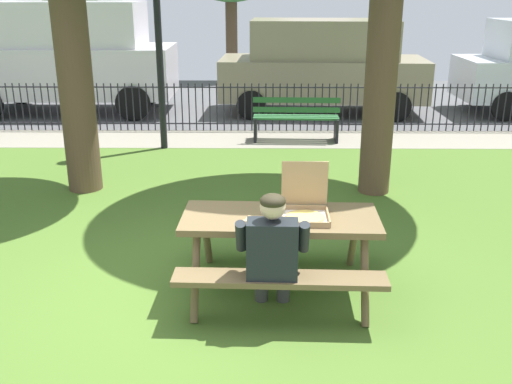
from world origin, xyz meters
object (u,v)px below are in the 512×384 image
(pizza_box_open, at_px, (305,207))
(parked_car_right, at_px, (323,65))
(picnic_table_foreground, at_px, (280,233))
(park_bench_center, at_px, (296,119))
(adult_at_table, at_px, (272,250))
(pizza_slice_on_table, at_px, (258,221))
(parked_car_center, at_px, (69,55))

(pizza_box_open, relative_size, parked_car_right, 0.10)
(pizza_box_open, xyz_separation_m, parked_car_right, (0.98, 8.51, 0.24))
(picnic_table_foreground, relative_size, park_bench_center, 1.14)
(picnic_table_foreground, distance_m, adult_at_table, 0.51)
(pizza_box_open, distance_m, adult_at_table, 0.61)
(pizza_slice_on_table, bearing_deg, park_bench_center, 83.57)
(pizza_box_open, height_order, park_bench_center, pizza_box_open)
(park_bench_center, relative_size, parked_car_right, 0.34)
(picnic_table_foreground, height_order, pizza_box_open, pizza_box_open)
(picnic_table_foreground, xyz_separation_m, parked_car_right, (1.20, 8.50, 0.50))
(park_bench_center, xyz_separation_m, parked_car_center, (-5.03, 2.70, 0.89))
(pizza_box_open, xyz_separation_m, parked_car_center, (-4.79, 8.51, 0.44))
(picnic_table_foreground, xyz_separation_m, pizza_slice_on_table, (-0.20, -0.13, 0.18))
(pizza_slice_on_table, bearing_deg, adult_at_table, -71.25)
(picnic_table_foreground, height_order, parked_car_right, parked_car_right)
(picnic_table_foreground, distance_m, park_bench_center, 5.82)
(pizza_box_open, xyz_separation_m, adult_at_table, (-0.30, -0.49, -0.20))
(pizza_slice_on_table, relative_size, parked_car_center, 0.06)
(picnic_table_foreground, height_order, park_bench_center, park_bench_center)
(park_bench_center, bearing_deg, parked_car_center, 151.78)
(park_bench_center, relative_size, parked_car_center, 0.34)
(pizza_box_open, bearing_deg, parked_car_right, 83.42)
(adult_at_table, distance_m, parked_car_right, 9.10)
(pizza_slice_on_table, relative_size, parked_car_right, 0.06)
(pizza_slice_on_table, relative_size, park_bench_center, 0.17)
(parked_car_right, bearing_deg, pizza_slice_on_table, -99.25)
(adult_at_table, height_order, parked_car_center, parked_car_center)
(parked_car_center, xyz_separation_m, parked_car_right, (5.77, -0.00, -0.21))
(picnic_table_foreground, bearing_deg, park_bench_center, 85.41)
(pizza_slice_on_table, height_order, parked_car_center, parked_car_center)
(adult_at_table, height_order, park_bench_center, adult_at_table)
(picnic_table_foreground, relative_size, parked_car_center, 0.39)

